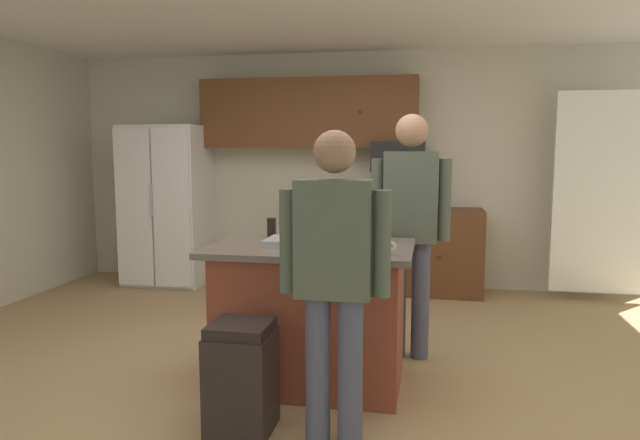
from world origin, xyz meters
TOP-DOWN VIEW (x-y plane):
  - floor at (0.00, 0.00)m, footprint 7.04×7.04m
  - back_wall at (0.00, 2.80)m, footprint 6.40×0.10m
  - french_door_window_panel at (2.60, 2.40)m, footprint 0.90×0.06m
  - cabinet_run_upper at (-0.40, 2.60)m, footprint 2.40×0.38m
  - cabinet_run_lower at (0.60, 2.48)m, footprint 1.80×0.63m
  - refrigerator at (-2.00, 2.38)m, footprint 0.88×0.76m
  - microwave_over_range at (0.60, 2.50)m, footprint 0.56×0.40m
  - kitchen_island at (0.21, -0.16)m, footprint 1.30×0.85m
  - person_host_foreground at (0.81, 0.46)m, footprint 0.57×0.23m
  - person_guest_left at (0.48, -0.90)m, footprint 0.57×0.22m
  - glass_stout_tall at (0.65, -0.19)m, footprint 0.07×0.07m
  - glass_dark_ale at (0.47, -0.30)m, footprint 0.06×0.06m
  - tumbler_amber at (0.64, 0.07)m, footprint 0.07×0.07m
  - mug_ceramic_white at (0.69, -0.41)m, footprint 0.12×0.08m
  - glass_pilsner at (-0.13, 0.10)m, footprint 0.06×0.06m
  - glass_short_whisky at (0.40, 0.08)m, footprint 0.07×0.07m
  - serving_tray at (0.14, -0.17)m, footprint 0.44×0.30m
  - trash_bin at (-0.03, -0.86)m, footprint 0.34×0.34m

SIDE VIEW (x-z plane):
  - floor at x=0.00m, z-range 0.00..0.00m
  - trash_bin at x=-0.03m, z-range 0.00..0.61m
  - cabinet_run_lower at x=0.60m, z-range 0.00..0.90m
  - kitchen_island at x=0.21m, z-range 0.01..0.93m
  - refrigerator at x=-2.00m, z-range 0.00..1.79m
  - person_guest_left at x=0.48m, z-range 0.12..1.75m
  - serving_tray at x=0.14m, z-range 0.92..0.96m
  - mug_ceramic_white at x=0.69m, z-range 0.92..1.02m
  - glass_stout_tall at x=0.65m, z-range 0.92..1.04m
  - glass_pilsner at x=-0.13m, z-range 0.92..1.06m
  - tumbler_amber at x=0.64m, z-range 0.92..1.06m
  - glass_short_whisky at x=0.40m, z-range 0.92..1.09m
  - glass_dark_ale at x=0.47m, z-range 0.92..1.09m
  - person_host_foreground at x=0.81m, z-range 0.15..1.93m
  - french_door_window_panel at x=2.60m, z-range 0.10..2.10m
  - back_wall at x=0.00m, z-range 0.00..2.60m
  - microwave_over_range at x=0.60m, z-range 1.29..1.61m
  - cabinet_run_upper at x=-0.40m, z-range 1.55..2.30m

